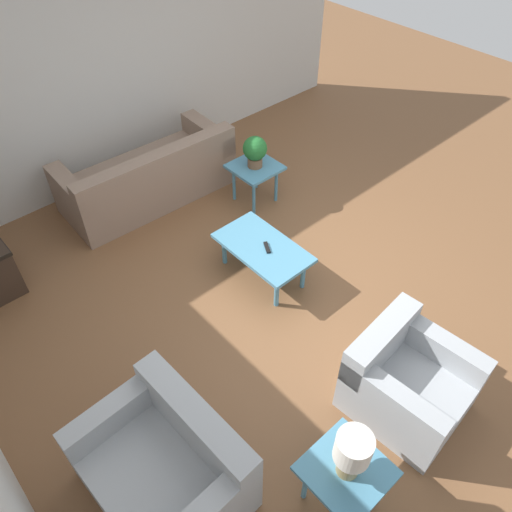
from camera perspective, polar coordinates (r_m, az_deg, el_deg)
name	(u,v)px	position (r m, az deg, el deg)	size (l,w,h in m)	color
ground_plane	(291,285)	(5.30, 4.07, -3.35)	(14.00, 14.00, 0.00)	brown
wall_right	(117,68)	(6.58, -15.64, 19.98)	(0.12, 7.20, 2.70)	silver
sofa	(149,178)	(6.37, -12.10, 8.70)	(0.99, 2.12, 0.79)	gray
armchair	(405,382)	(4.40, 16.68, -13.58)	(0.95, 0.90, 0.78)	#A8ADB2
loveseat	(168,467)	(3.97, -10.06, -22.69)	(1.20, 0.92, 0.78)	#A8ADB2
coffee_table	(263,250)	(5.15, 0.79, 0.73)	(1.02, 0.57, 0.41)	teal
side_table_plant	(255,171)	(6.11, -0.12, 9.69)	(0.55, 0.55, 0.51)	teal
side_table_lamp	(345,474)	(3.81, 10.18, -23.34)	(0.55, 0.55, 0.51)	teal
potted_plant	(255,150)	(5.95, -0.12, 11.99)	(0.29, 0.29, 0.39)	brown
table_lamp	(352,452)	(3.49, 10.93, -21.18)	(0.25, 0.25, 0.44)	#997F4C
remote_control	(267,247)	(5.09, 1.26, 0.98)	(0.16, 0.11, 0.02)	black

